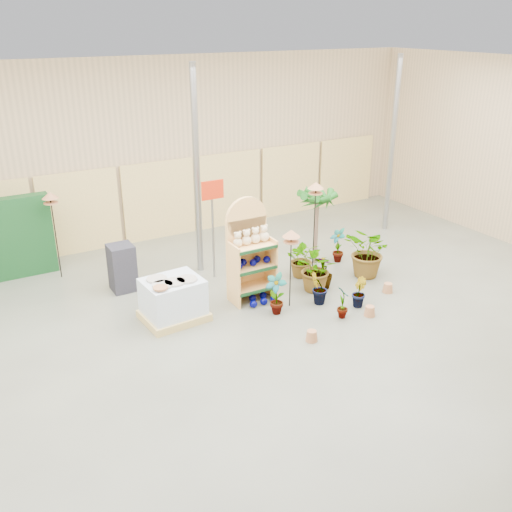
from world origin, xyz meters
The scene contains 23 objects.
room centered at (0.00, 0.91, 2.21)m, with size 15.20×12.10×4.70m.
display_shelf centered at (0.28, 1.76, 0.96)m, with size 0.89×0.56×2.11m.
teddy_bears centered at (0.31, 1.67, 1.34)m, with size 0.78×0.21×0.33m.
gazing_balls_shelf centered at (0.28, 1.63, 0.83)m, with size 0.78×0.27×0.15m.
gazing_balls_floor centered at (0.36, 1.40, 0.07)m, with size 0.63×0.39×0.15m.
pallet_stack centered at (-1.41, 1.66, 0.41)m, with size 1.21×1.03×0.85m.
charcoal_planters centered at (-1.83, 3.38, 0.50)m, with size 0.50×0.50×1.00m.
trellis_stock centered at (-3.80, 5.20, 0.90)m, with size 2.00×0.30×1.80m, color #113F19.
offer_sign centered at (0.10, 2.98, 1.57)m, with size 0.50×0.08×2.20m.
bird_table_front centered at (0.79, 1.01, 1.49)m, with size 0.34×0.34×1.61m.
bird_table_right centered at (1.96, 1.89, 2.02)m, with size 0.34×0.34×2.17m.
bird_table_back centered at (-2.84, 4.68, 1.81)m, with size 0.34×0.34×1.95m.
palm centered at (2.49, 2.55, 1.58)m, with size 0.70×0.70×1.85m.
potted_plant_0 centered at (0.39, 0.89, 0.42)m, with size 0.44×0.30×0.83m, color #144F13.
potted_plant_1 centered at (1.32, 0.79, 0.34)m, with size 0.38×0.30×0.69m, color #144F13.
potted_plant_2 centered at (1.60, 1.31, 0.50)m, with size 0.89×0.77×0.99m, color #144F13.
potted_plant_3 centered at (1.85, 1.36, 0.36)m, with size 0.41×0.41×0.72m, color #144F13.
potted_plant_4 centered at (2.99, 2.34, 0.41)m, with size 0.43×0.29×0.82m, color #144F13.
potted_plant_6 centered at (1.81, 2.07, 0.41)m, with size 0.73×0.64×0.82m, color #144F13.
potted_plant_8 centered at (1.40, 0.09, 0.34)m, with size 0.35×0.24×0.67m, color #144F13.
potted_plant_9 centered at (1.97, 0.33, 0.30)m, with size 0.33×0.27×0.60m, color #144F13.
potted_plant_10 centered at (3.06, 1.32, 0.58)m, with size 1.05×0.91×1.16m, color #144F13.
potted_plant_11 centered at (0.82, 2.92, 0.34)m, with size 0.38×0.38×0.67m, color #144F13.
Camera 1 is at (-4.83, -7.39, 5.30)m, focal length 40.00 mm.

